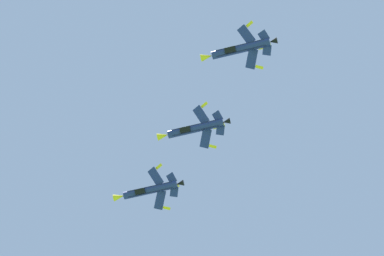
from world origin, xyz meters
The scene contains 3 objects.
fighter_jet_lead centered at (-13.70, 80.53, 155.63)m, with size 15.93×8.64×6.25m.
fighter_jet_left_wing centered at (-2.64, 66.77, 155.81)m, with size 15.93×8.37×6.60m.
fighter_jet_right_wing centered at (7.96, 49.85, 155.67)m, with size 15.93×8.76×6.09m.
Camera 1 is at (2.33, 0.45, 1.82)m, focal length 73.97 mm.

